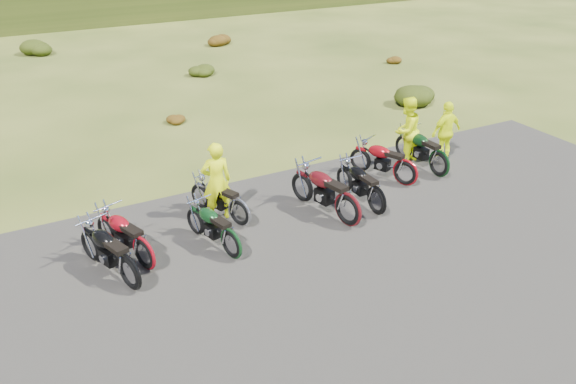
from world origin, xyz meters
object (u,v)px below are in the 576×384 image
motorcycle_0 (132,290)px  person_middle (217,183)px  motorcycle_7 (437,177)px  motorcycle_3 (240,226)px

motorcycle_0 → person_middle: (2.52, 1.80, 0.95)m
motorcycle_7 → motorcycle_0: bearing=94.5°
motorcycle_0 → motorcycle_3: motorcycle_0 is taller
person_middle → motorcycle_3: bearing=126.1°
motorcycle_0 → motorcycle_7: bearing=-101.7°
motorcycle_0 → motorcycle_7: motorcycle_7 is taller
motorcycle_7 → person_middle: bearing=80.8°
motorcycle_0 → motorcycle_3: 3.07m
motorcycle_3 → person_middle: person_middle is taller
motorcycle_7 → person_middle: 6.26m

